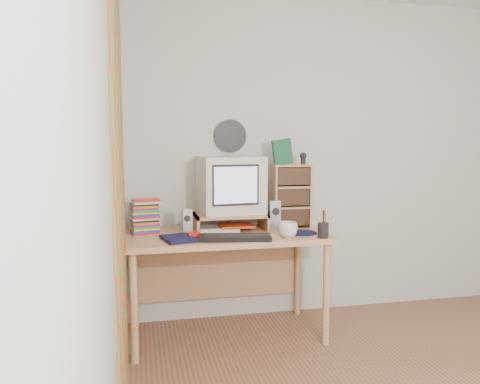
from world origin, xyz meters
name	(u,v)px	position (x,y,z in m)	size (l,w,h in m)	color
back_wall	(342,158)	(0.00, 1.75, 1.25)	(3.50, 3.50, 0.00)	silver
left_wall	(103,180)	(-1.75, 0.00, 1.25)	(3.50, 3.50, 0.00)	silver
curtain	(120,193)	(-1.71, 0.48, 1.15)	(2.20, 2.20, 0.00)	#D6421E
wall_disc	(230,136)	(-0.93, 1.73, 1.43)	(0.25, 0.25, 0.02)	black
desk	(224,250)	(-1.03, 1.44, 0.62)	(1.40, 0.70, 0.75)	tan
monitor_riser	(230,217)	(-0.98, 1.48, 0.84)	(0.52, 0.30, 0.12)	tan
crt_monitor	(231,185)	(-0.96, 1.53, 1.08)	(0.43, 0.43, 0.41)	beige
speaker_left	(187,221)	(-1.30, 1.40, 0.84)	(0.07, 0.07, 0.18)	#AAAAAF
speaker_right	(274,215)	(-0.66, 1.43, 0.86)	(0.08, 0.08, 0.21)	#AAAAAF
keyboard	(235,238)	(-1.01, 1.13, 0.77)	(0.47, 0.16, 0.03)	black
dvd_stack	(145,215)	(-1.58, 1.49, 0.88)	(0.18, 0.13, 0.25)	brown
cd_rack	(291,196)	(-0.51, 1.50, 0.98)	(0.28, 0.15, 0.47)	tan
mug	(288,230)	(-0.65, 1.14, 0.80)	(0.13, 0.13, 0.10)	silver
diary	(164,238)	(-1.47, 1.19, 0.77)	(0.23, 0.18, 0.05)	#100F37
mousepad	(301,233)	(-0.52, 1.26, 0.75)	(0.22, 0.22, 0.00)	black
pen_cup	(323,227)	(-0.43, 1.07, 0.82)	(0.07, 0.07, 0.15)	black
papers	(225,228)	(-1.02, 1.47, 0.77)	(0.28, 0.20, 0.04)	beige
red_box	(193,235)	(-1.27, 1.26, 0.77)	(0.08, 0.05, 0.04)	red
game_box	(282,152)	(-0.58, 1.50, 1.31)	(0.14, 0.03, 0.19)	#185530
webcam	(303,158)	(-0.42, 1.50, 1.26)	(0.05, 0.05, 0.09)	black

